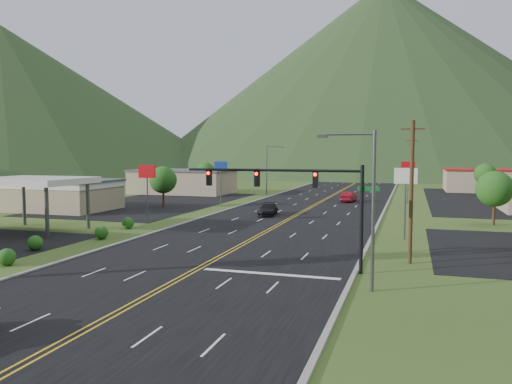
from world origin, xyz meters
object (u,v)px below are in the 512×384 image
(gas_canopy, at_px, (34,182))
(car_red_far, at_px, (349,197))
(car_dark_mid, at_px, (268,210))
(traffic_signal, at_px, (300,190))
(streetlight_west, at_px, (268,166))
(streetlight_east, at_px, (368,199))

(gas_canopy, relative_size, car_red_far, 2.12)
(car_dark_mid, xyz_separation_m, car_red_far, (7.55, 19.88, 0.05))
(traffic_signal, bearing_deg, streetlight_west, 107.97)
(streetlight_east, xyz_separation_m, gas_canopy, (-33.18, 12.00, -0.31))
(streetlight_west, distance_m, gas_canopy, 49.10)
(gas_canopy, height_order, car_red_far, gas_canopy)
(traffic_signal, xyz_separation_m, car_red_far, (-2.26, 46.48, -4.55))
(traffic_signal, height_order, streetlight_west, streetlight_west)
(gas_canopy, xyz_separation_m, car_red_far, (26.22, 38.47, -4.10))
(streetlight_west, bearing_deg, traffic_signal, -72.03)
(traffic_signal, bearing_deg, streetlight_east, -40.39)
(car_dark_mid, bearing_deg, traffic_signal, -76.79)
(traffic_signal, relative_size, streetlight_east, 1.46)
(streetlight_west, height_order, car_red_far, streetlight_west)
(streetlight_east, bearing_deg, streetlight_west, 110.86)
(gas_canopy, distance_m, car_dark_mid, 26.67)
(car_red_far, bearing_deg, gas_canopy, 62.91)
(streetlight_east, height_order, car_red_far, streetlight_east)
(car_dark_mid, bearing_deg, gas_canopy, -142.16)
(streetlight_west, distance_m, car_red_far, 19.05)
(traffic_signal, distance_m, gas_canopy, 29.59)
(streetlight_west, xyz_separation_m, car_red_far, (15.90, -9.53, -4.40))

